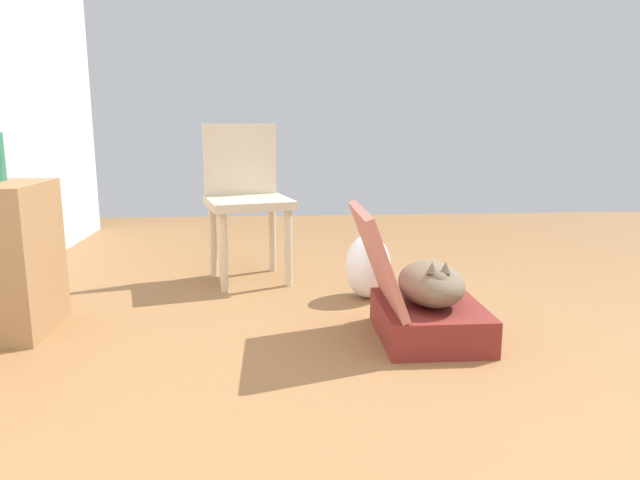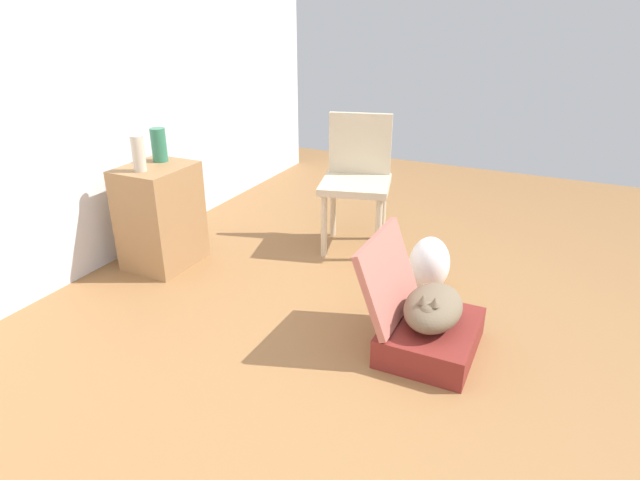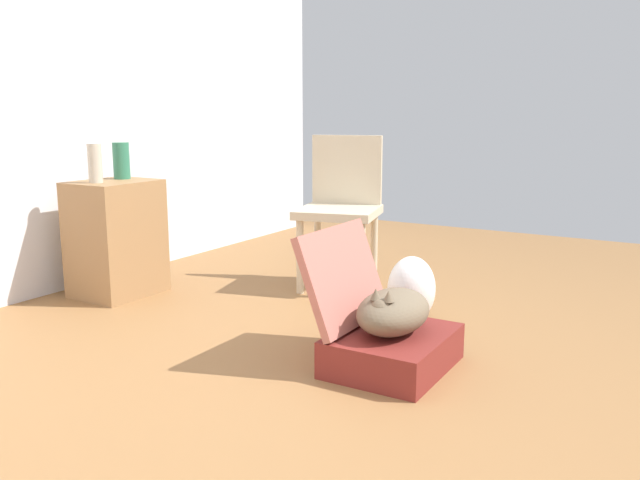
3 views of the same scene
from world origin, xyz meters
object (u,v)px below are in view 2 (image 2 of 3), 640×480
chair (357,176)px  cat (433,308)px  vase_tall (138,154)px  suitcase_base (430,337)px  side_table (161,216)px  plastic_bag_white (429,264)px  vase_short (159,145)px

chair → cat: bearing=-66.8°
cat → vase_tall: bearing=86.7°
suitcase_base → side_table: (0.22, 1.90, 0.26)m
suitcase_base → cat: 0.17m
suitcase_base → plastic_bag_white: 0.66m
cat → side_table: side_table is taller
side_table → chair: (0.87, -1.05, 0.18)m
chair → vase_short: bearing=-160.3°
side_table → vase_tall: 0.47m
side_table → vase_tall: vase_tall is taller
plastic_bag_white → vase_short: size_ratio=1.60×
chair → vase_tall: bearing=-151.6°
suitcase_base → chair: (1.09, 0.86, 0.44)m
side_table → vase_tall: bearing=178.8°
side_table → cat: bearing=-96.9°
vase_tall → vase_short: vase_tall is taller
suitcase_base → vase_tall: vase_tall is taller
plastic_bag_white → side_table: size_ratio=0.51×
suitcase_base → chair: size_ratio=0.59×
plastic_bag_white → chair: size_ratio=0.37×
side_table → vase_tall: (-0.12, 0.00, 0.45)m
vase_short → chair: size_ratio=0.23×
cat → vase_tall: vase_tall is taller
cat → plastic_bag_white: 0.66m
plastic_bag_white → vase_short: vase_short is taller
suitcase_base → vase_short: (0.34, 1.95, 0.71)m
vase_tall → vase_short: bearing=10.7°
vase_tall → vase_short: 0.24m
cat → vase_tall: size_ratio=2.24×
plastic_bag_white → suitcase_base: bearing=-163.9°
suitcase_base → cat: size_ratio=1.12×
side_table → chair: size_ratio=0.73×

